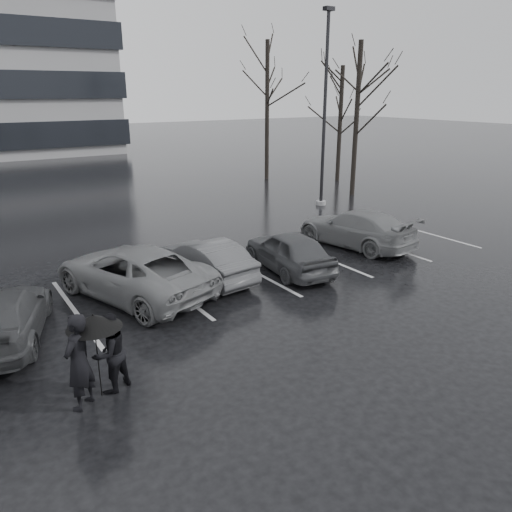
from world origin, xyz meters
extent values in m
plane|color=black|center=(0.00, 0.00, 0.00)|extent=(160.00, 160.00, 0.00)
imported|color=black|center=(1.61, 1.98, 0.65)|extent=(1.98, 4.00, 1.31)
imported|color=#2B2B2E|center=(-1.00, 2.72, 0.62)|extent=(1.73, 3.90, 1.25)
imported|color=#4E4E51|center=(-3.28, 2.71, 0.71)|extent=(3.83, 5.60, 1.42)
imported|color=black|center=(-6.71, 1.75, 0.60)|extent=(2.90, 4.46, 1.20)
imported|color=#4E4E51|center=(5.29, 2.80, 0.68)|extent=(2.57, 4.91, 1.36)
imported|color=black|center=(-5.93, -1.84, 0.92)|extent=(0.80, 0.77, 1.84)
imported|color=black|center=(-5.31, -1.59, 0.79)|extent=(0.96, 0.87, 1.59)
cylinder|color=black|center=(-5.55, -1.68, 0.73)|extent=(0.02, 0.02, 1.46)
cone|color=black|center=(-5.55, -1.68, 1.55)|extent=(1.00, 1.00, 0.26)
sphere|color=black|center=(-5.55, -1.68, 1.68)|extent=(0.05, 0.05, 0.05)
cylinder|color=gray|center=(8.85, 8.94, 0.10)|extent=(0.50, 0.50, 0.20)
cylinder|color=black|center=(8.85, 8.94, 4.50)|extent=(0.16, 0.16, 9.01)
cube|color=black|center=(8.85, 8.94, 9.06)|extent=(0.50, 0.30, 0.18)
cube|color=#B5B5B8|center=(-5.00, 2.50, 0.00)|extent=(0.12, 5.00, 0.00)
cube|color=#B5B5B8|center=(-2.20, 2.50, 0.00)|extent=(0.12, 5.00, 0.00)
cube|color=#B5B5B8|center=(0.60, 2.50, 0.00)|extent=(0.12, 5.00, 0.00)
cube|color=#B5B5B8|center=(3.40, 2.50, 0.00)|extent=(0.12, 5.00, 0.00)
cube|color=#B5B5B8|center=(6.20, 2.50, 0.00)|extent=(0.12, 5.00, 0.00)
cube|color=#B5B5B8|center=(9.00, 2.50, 0.00)|extent=(0.12, 5.00, 0.00)
cylinder|color=black|center=(12.00, 10.00, 4.00)|extent=(0.26, 0.26, 8.00)
cylinder|color=black|center=(14.50, 14.00, 3.50)|extent=(0.26, 0.26, 7.00)
cylinder|color=black|center=(11.00, 17.00, 4.25)|extent=(0.26, 0.26, 8.50)
camera|label=1|loc=(-7.57, -10.13, 5.51)|focal=35.00mm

